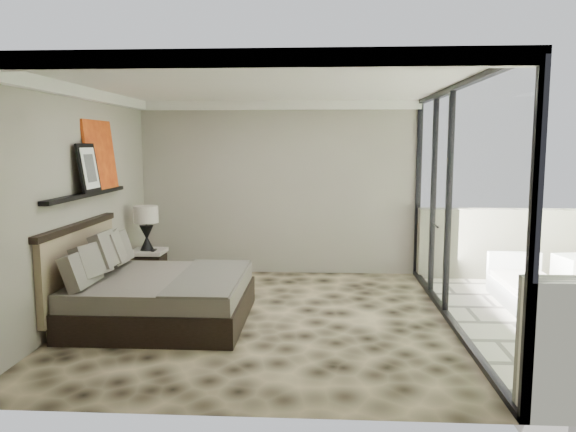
# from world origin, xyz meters

# --- Properties ---
(floor) EXTENTS (5.00, 5.00, 0.00)m
(floor) POSITION_xyz_m (0.00, 0.00, 0.00)
(floor) COLOR black
(floor) RESTS_ON ground
(ceiling) EXTENTS (4.50, 5.00, 0.02)m
(ceiling) POSITION_xyz_m (0.00, 0.00, 2.79)
(ceiling) COLOR silver
(ceiling) RESTS_ON back_wall
(back_wall) EXTENTS (4.50, 0.02, 2.80)m
(back_wall) POSITION_xyz_m (0.00, 2.49, 1.40)
(back_wall) COLOR gray
(back_wall) RESTS_ON floor
(left_wall) EXTENTS (0.02, 5.00, 2.80)m
(left_wall) POSITION_xyz_m (-2.24, 0.00, 1.40)
(left_wall) COLOR gray
(left_wall) RESTS_ON floor
(glass_wall) EXTENTS (0.08, 5.00, 2.80)m
(glass_wall) POSITION_xyz_m (2.25, 0.00, 1.40)
(glass_wall) COLOR white
(glass_wall) RESTS_ON floor
(picture_ledge) EXTENTS (0.12, 2.20, 0.05)m
(picture_ledge) POSITION_xyz_m (-2.18, 0.10, 1.50)
(picture_ledge) COLOR black
(picture_ledge) RESTS_ON left_wall
(bed) EXTENTS (2.04, 1.98, 1.13)m
(bed) POSITION_xyz_m (-1.30, -0.17, 0.33)
(bed) COLOR black
(bed) RESTS_ON floor
(nightstand) EXTENTS (0.65, 0.65, 0.49)m
(nightstand) POSITION_xyz_m (-1.93, 1.65, 0.25)
(nightstand) COLOR black
(nightstand) RESTS_ON floor
(table_lamp) EXTENTS (0.37, 0.37, 0.67)m
(table_lamp) POSITION_xyz_m (-1.93, 1.60, 0.95)
(table_lamp) COLOR black
(table_lamp) RESTS_ON nightstand
(abstract_canvas) EXTENTS (0.13, 0.90, 0.90)m
(abstract_canvas) POSITION_xyz_m (-2.19, 0.59, 1.97)
(abstract_canvas) COLOR red
(abstract_canvas) RESTS_ON picture_ledge
(framed_print) EXTENTS (0.11, 0.50, 0.60)m
(framed_print) POSITION_xyz_m (-2.14, 0.07, 1.82)
(framed_print) COLOR black
(framed_print) RESTS_ON picture_ledge
(lounger) EXTENTS (0.76, 1.49, 0.58)m
(lounger) POSITION_xyz_m (3.46, 0.82, 0.18)
(lounger) COLOR silver
(lounger) RESTS_ON terrace_slab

